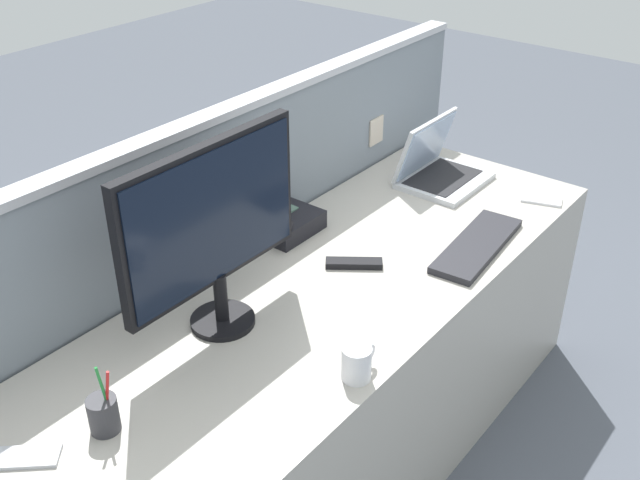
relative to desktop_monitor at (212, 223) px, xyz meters
name	(u,v)px	position (x,y,z in m)	size (l,w,h in m)	color
ground_plane	(332,454)	(0.34, -0.12, -1.01)	(10.00, 10.00, 0.00)	#4C515B
desk	(332,374)	(0.34, -0.12, -0.66)	(2.07, 0.72, 0.71)	#ADA89E
cubicle_divider	(236,272)	(0.34, 0.28, -0.43)	(2.44, 0.08, 1.14)	gray
desktop_monitor	(212,223)	(0.00, 0.00, 0.00)	(0.57, 0.17, 0.51)	black
laptop	(437,166)	(1.10, -0.01, -0.25)	(0.31, 0.26, 0.23)	silver
desk_phone	(284,222)	(0.47, 0.18, -0.27)	(0.21, 0.18, 0.10)	black
keyboard_main	(477,245)	(0.76, -0.36, -0.29)	(0.43, 0.13, 0.02)	#232328
pen_cup	(104,414)	(-0.44, -0.08, -0.26)	(0.07, 0.07, 0.18)	#333338
cell_phone_silver_slab	(26,457)	(-0.60, -0.02, -0.30)	(0.06, 0.14, 0.01)	#B7BAC1
cell_phone_white_slab	(542,199)	(1.19, -0.39, -0.30)	(0.07, 0.14, 0.01)	silver
tv_remote	(354,263)	(0.44, -0.12, -0.29)	(0.04, 0.17, 0.02)	black
coffee_mug	(357,362)	(0.05, -0.42, -0.26)	(0.11, 0.07, 0.09)	white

